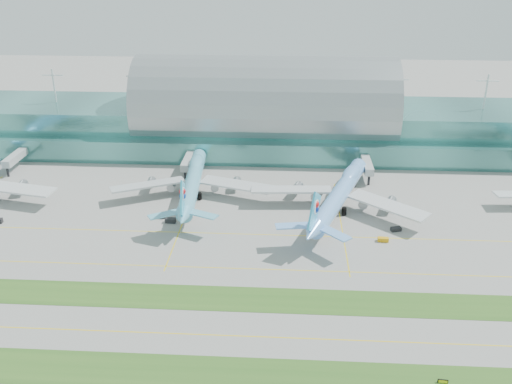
# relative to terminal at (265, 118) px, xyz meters

# --- Properties ---
(ground) EXTENTS (700.00, 700.00, 0.00)m
(ground) POSITION_rel_terminal_xyz_m (-0.01, -128.79, -14.23)
(ground) COLOR gray
(ground) RESTS_ON ground
(terminal) EXTENTS (340.00, 69.10, 36.00)m
(terminal) POSITION_rel_terminal_xyz_m (0.00, 0.00, 0.00)
(terminal) COLOR #3D7A75
(terminal) RESTS_ON ground
(grass_strip_near) EXTENTS (420.00, 12.00, 0.08)m
(grass_strip_near) POSITION_rel_terminal_xyz_m (-0.01, -156.79, -14.19)
(grass_strip_near) COLOR #2D591E
(grass_strip_near) RESTS_ON ground
(grass_strip_far) EXTENTS (420.00, 12.00, 0.08)m
(grass_strip_far) POSITION_rel_terminal_xyz_m (-0.01, -126.79, -14.19)
(grass_strip_far) COLOR #2D591E
(grass_strip_far) RESTS_ON ground
(taxiline_b) EXTENTS (420.00, 0.35, 0.01)m
(taxiline_b) POSITION_rel_terminal_xyz_m (-0.01, -142.79, -14.22)
(taxiline_b) COLOR yellow
(taxiline_b) RESTS_ON ground
(taxiline_c) EXTENTS (420.00, 0.35, 0.01)m
(taxiline_c) POSITION_rel_terminal_xyz_m (-0.01, -110.79, -14.22)
(taxiline_c) COLOR yellow
(taxiline_c) RESTS_ON ground
(taxiline_d) EXTENTS (420.00, 0.35, 0.01)m
(taxiline_d) POSITION_rel_terminal_xyz_m (-0.01, -88.79, -14.22)
(taxiline_d) COLOR yellow
(taxiline_d) RESTS_ON ground
(airliner_b) EXTENTS (62.67, 71.27, 19.61)m
(airliner_b) POSITION_rel_terminal_xyz_m (-25.44, -57.96, -8.18)
(airliner_b) COLOR #5EB3D0
(airliner_b) RESTS_ON ground
(airliner_c) EXTENTS (62.86, 73.08, 20.74)m
(airliner_c) POSITION_rel_terminal_xyz_m (30.35, -66.98, -7.83)
(airliner_c) COLOR #71AEFA
(airliner_c) RESTS_ON ground
(gse_c) EXTENTS (3.75, 2.15, 1.64)m
(gse_c) POSITION_rel_terminal_xyz_m (-29.68, -81.73, -13.41)
(gse_c) COLOR black
(gse_c) RESTS_ON ground
(gse_d) EXTENTS (3.11, 1.61, 1.33)m
(gse_d) POSITION_rel_terminal_xyz_m (-33.67, -78.38, -13.56)
(gse_d) COLOR black
(gse_d) RESTS_ON ground
(gse_e) EXTENTS (3.61, 1.86, 1.36)m
(gse_e) POSITION_rel_terminal_xyz_m (43.06, -91.12, -13.55)
(gse_e) COLOR orange
(gse_e) RESTS_ON ground
(gse_f) EXTENTS (3.92, 2.76, 1.37)m
(gse_f) POSITION_rel_terminal_xyz_m (48.51, -83.44, -13.54)
(gse_f) COLOR black
(gse_f) RESTS_ON ground
(taxiway_sign_east) EXTENTS (2.34, 0.50, 0.98)m
(taxiway_sign_east) POSITION_rel_terminal_xyz_m (47.00, -156.65, -13.74)
(taxiway_sign_east) COLOR black
(taxiway_sign_east) RESTS_ON ground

